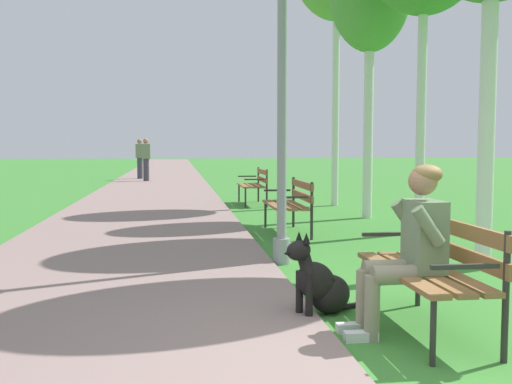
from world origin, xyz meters
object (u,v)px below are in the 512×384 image
Objects in this scene: park_bench_near at (433,263)px; lamp_post_near at (282,87)px; park_bench_mid at (291,201)px; dog_black at (321,284)px; park_bench_far at (255,183)px; pedestrian_distant at (146,160)px; person_seated_on_near_bench at (410,243)px; pedestrian_further_distant at (140,159)px.

lamp_post_near is at bearing 104.14° from park_bench_near.
park_bench_mid reaches higher than dog_black.
park_bench_far is 1.97× the size of dog_black.
dog_black is at bearing -82.91° from pedestrian_distant.
park_bench_far is at bearing 89.53° from park_bench_mid.
person_seated_on_near_bench is 1.64× the size of dog_black.
pedestrian_distant is 1.65m from pedestrian_further_distant.
person_seated_on_near_bench is 20.72m from pedestrian_further_distant.
person_seated_on_near_bench is at bearing -80.36° from lamp_post_near.
pedestrian_further_distant reaches higher than park_bench_far.
park_bench_mid is at bearing -78.14° from pedestrian_further_distant.
park_bench_far is 0.91× the size of pedestrian_distant.
park_bench_far is 0.38× the size of lamp_post_near.
park_bench_mid is 1.00× the size of park_bench_far.
person_seated_on_near_bench is (-0.15, -9.74, 0.17)m from park_bench_far.
pedestrian_further_distant is (-0.33, 1.62, 0.00)m from pedestrian_distant.
park_bench_near is 1.20× the size of person_seated_on_near_bench.
park_bench_near and park_bench_mid have the same top height.
lamp_post_near is at bearing -81.49° from pedestrian_further_distant.
pedestrian_further_distant is at bearing 98.51° from lamp_post_near.
pedestrian_distant reaches higher than park_bench_near.
park_bench_mid is at bearing -90.47° from park_bench_far.
person_seated_on_near_bench reaches higher than park_bench_far.
pedestrian_distant is (-2.79, 18.87, 0.16)m from person_seated_on_near_bench.
dog_black is 0.19× the size of lamp_post_near.
person_seated_on_near_bench is at bearing -81.34° from pedestrian_further_distant.
dog_black is (-0.52, 0.57, -0.42)m from person_seated_on_near_bench.
dog_black is at bearing -82.56° from pedestrian_further_distant.
dog_black is at bearing -91.52° from lamp_post_near.
person_seated_on_near_bench reaches higher than park_bench_mid.
lamp_post_near is at bearing -103.40° from park_bench_mid.
pedestrian_further_distant reaches higher than dog_black.
park_bench_mid is at bearing 91.13° from park_bench_near.
park_bench_near is 1.97× the size of dog_black.
dog_black is 2.80m from lamp_post_near.
lamp_post_near reaches higher than person_seated_on_near_bench.
park_bench_near is 0.92m from dog_black.
park_bench_far is 11.23m from pedestrian_further_distant.
park_bench_far is at bearing -72.15° from pedestrian_distant.
person_seated_on_near_bench is at bearing -90.86° from park_bench_far.
lamp_post_near reaches higher than dog_black.
lamp_post_near is (-0.61, -7.02, 1.54)m from park_bench_far.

